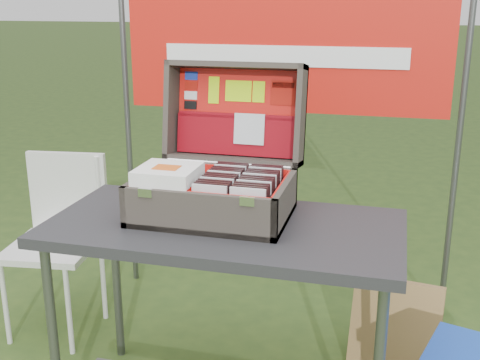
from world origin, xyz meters
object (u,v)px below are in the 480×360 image
(suitcase, at_px, (217,143))
(chair, at_px, (52,250))
(table, at_px, (225,321))
(cardboard_box, at_px, (395,326))

(suitcase, height_order, chair, suitcase)
(table, height_order, suitcase, suitcase)
(table, bearing_deg, chair, 159.01)
(table, relative_size, suitcase, 2.28)
(suitcase, relative_size, chair, 0.65)
(table, relative_size, chair, 1.48)
(suitcase, distance_m, chair, 1.13)
(table, bearing_deg, cardboard_box, 37.13)
(suitcase, bearing_deg, table, -63.25)
(table, xyz_separation_m, chair, (-0.96, 0.37, 0.03))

